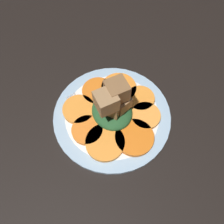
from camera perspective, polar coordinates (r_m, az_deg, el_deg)
table_slab at (r=51.38cm, az=0.00°, el=-1.61°), size 120.00×120.00×2.00cm
plate at (r=50.02cm, az=0.00°, el=-0.84°), size 26.69×26.69×1.05cm
carrot_slice_0 at (r=52.49cm, az=1.78°, el=6.25°), size 8.37×8.37×1.07cm
carrot_slice_1 at (r=52.03cm, az=-3.99°, el=5.31°), size 7.46×7.46×1.07cm
carrot_slice_2 at (r=50.03cm, az=-8.66°, el=0.67°), size 7.33×7.33×1.07cm
carrot_slice_3 at (r=47.55cm, az=-6.49°, el=-4.72°), size 6.76×6.76×1.07cm
carrot_slice_4 at (r=46.25cm, az=-1.81°, el=-7.93°), size 8.32×8.32×1.07cm
carrot_slice_5 at (r=46.87cm, az=5.87°, el=-6.59°), size 8.33×8.33×1.07cm
carrot_slice_6 at (r=49.29cm, az=8.75°, el=-0.98°), size 6.64×6.64×1.07cm
carrot_slice_7 at (r=51.49cm, az=7.11°, el=3.87°), size 6.62×6.62×1.07cm
center_pile at (r=45.75cm, az=0.02°, el=1.76°), size 9.69×8.72×10.85cm
fork at (r=48.81cm, az=-6.11°, el=-2.29°), size 17.50×3.39×0.40cm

